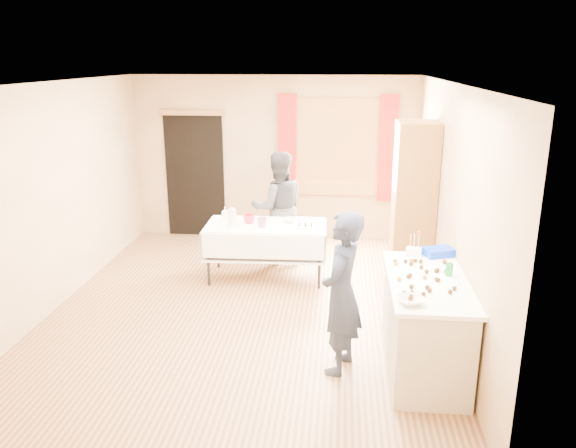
# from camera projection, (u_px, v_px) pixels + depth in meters

# --- Properties ---
(floor) EXTENTS (4.50, 5.50, 0.02)m
(floor) POSITION_uv_depth(u_px,v_px,m) (248.00, 307.00, 6.71)
(floor) COLOR #9E7047
(floor) RESTS_ON ground
(ceiling) EXTENTS (4.50, 5.50, 0.02)m
(ceiling) POSITION_uv_depth(u_px,v_px,m) (243.00, 82.00, 5.96)
(ceiling) COLOR white
(ceiling) RESTS_ON floor
(wall_back) EXTENTS (4.50, 0.02, 2.60)m
(wall_back) POSITION_uv_depth(u_px,v_px,m) (274.00, 159.00, 8.97)
(wall_back) COLOR tan
(wall_back) RESTS_ON floor
(wall_front) EXTENTS (4.50, 0.02, 2.60)m
(wall_front) POSITION_uv_depth(u_px,v_px,m) (175.00, 304.00, 3.71)
(wall_front) COLOR tan
(wall_front) RESTS_ON floor
(wall_left) EXTENTS (0.02, 5.50, 2.60)m
(wall_left) POSITION_uv_depth(u_px,v_px,m) (54.00, 196.00, 6.54)
(wall_left) COLOR tan
(wall_left) RESTS_ON floor
(wall_right) EXTENTS (0.02, 5.50, 2.60)m
(wall_right) POSITION_uv_depth(u_px,v_px,m) (449.00, 206.00, 6.13)
(wall_right) COLOR tan
(wall_right) RESTS_ON floor
(window_frame) EXTENTS (1.32, 0.06, 1.52)m
(window_frame) POSITION_uv_depth(u_px,v_px,m) (337.00, 147.00, 8.78)
(window_frame) COLOR olive
(window_frame) RESTS_ON wall_back
(window_pane) EXTENTS (1.20, 0.02, 1.40)m
(window_pane) POSITION_uv_depth(u_px,v_px,m) (337.00, 148.00, 8.77)
(window_pane) COLOR white
(window_pane) RESTS_ON wall_back
(curtain_left) EXTENTS (0.28, 0.06, 1.65)m
(curtain_left) POSITION_uv_depth(u_px,v_px,m) (287.00, 147.00, 8.81)
(curtain_left) COLOR #A91F1A
(curtain_left) RESTS_ON wall_back
(curtain_right) EXTENTS (0.28, 0.06, 1.65)m
(curtain_right) POSITION_uv_depth(u_px,v_px,m) (388.00, 149.00, 8.67)
(curtain_right) COLOR #A91F1A
(curtain_right) RESTS_ON wall_back
(doorway) EXTENTS (0.95, 0.04, 2.00)m
(doorway) POSITION_uv_depth(u_px,v_px,m) (195.00, 176.00, 9.15)
(doorway) COLOR black
(doorway) RESTS_ON floor
(door_lintel) EXTENTS (1.05, 0.06, 0.08)m
(door_lintel) POSITION_uv_depth(u_px,v_px,m) (191.00, 113.00, 8.83)
(door_lintel) COLOR olive
(door_lintel) RESTS_ON wall_back
(cabinet) EXTENTS (0.50, 0.60, 2.11)m
(cabinet) POSITION_uv_depth(u_px,v_px,m) (413.00, 206.00, 7.07)
(cabinet) COLOR brown
(cabinet) RESTS_ON floor
(counter) EXTENTS (0.72, 1.51, 0.91)m
(counter) POSITION_uv_depth(u_px,v_px,m) (425.00, 325.00, 5.26)
(counter) COLOR #BEB79B
(counter) RESTS_ON floor
(party_table) EXTENTS (1.61, 0.86, 0.75)m
(party_table) POSITION_uv_depth(u_px,v_px,m) (266.00, 246.00, 7.47)
(party_table) COLOR black
(party_table) RESTS_ON floor
(chair) EXTENTS (0.50, 0.50, 0.98)m
(chair) POSITION_uv_depth(u_px,v_px,m) (285.00, 233.00, 8.52)
(chair) COLOR black
(chair) RESTS_ON floor
(girl) EXTENTS (0.77, 0.68, 1.56)m
(girl) POSITION_uv_depth(u_px,v_px,m) (342.00, 293.00, 5.16)
(girl) COLOR #1D243C
(girl) RESTS_ON floor
(woman) EXTENTS (1.11, 1.03, 1.61)m
(woman) POSITION_uv_depth(u_px,v_px,m) (278.00, 208.00, 7.98)
(woman) COLOR black
(woman) RESTS_ON floor
(soda_can) EXTENTS (0.08, 0.08, 0.12)m
(soda_can) POSITION_uv_depth(u_px,v_px,m) (449.00, 269.00, 5.20)
(soda_can) COLOR #137C28
(soda_can) RESTS_ON counter
(mixing_bowl) EXTENTS (0.33, 0.33, 0.05)m
(mixing_bowl) POSITION_uv_depth(u_px,v_px,m) (411.00, 300.00, 4.62)
(mixing_bowl) COLOR white
(mixing_bowl) RESTS_ON counter
(foam_block) EXTENTS (0.17, 0.13, 0.08)m
(foam_block) POSITION_uv_depth(u_px,v_px,m) (414.00, 252.00, 5.74)
(foam_block) COLOR white
(foam_block) RESTS_ON counter
(blue_basket) EXTENTS (0.35, 0.29, 0.08)m
(blue_basket) POSITION_uv_depth(u_px,v_px,m) (439.00, 252.00, 5.73)
(blue_basket) COLOR #0D32D6
(blue_basket) RESTS_ON counter
(pitcher) EXTENTS (0.11, 0.11, 0.22)m
(pitcher) POSITION_uv_depth(u_px,v_px,m) (232.00, 218.00, 7.26)
(pitcher) COLOR silver
(pitcher) RESTS_ON party_table
(cup_red) EXTENTS (0.17, 0.17, 0.12)m
(cup_red) POSITION_uv_depth(u_px,v_px,m) (249.00, 219.00, 7.42)
(cup_red) COLOR red
(cup_red) RESTS_ON party_table
(cup_rainbow) EXTENTS (0.22, 0.22, 0.12)m
(cup_rainbow) POSITION_uv_depth(u_px,v_px,m) (262.00, 222.00, 7.24)
(cup_rainbow) COLOR red
(cup_rainbow) RESTS_ON party_table
(small_bowl) EXTENTS (0.23, 0.23, 0.05)m
(small_bowl) POSITION_uv_depth(u_px,v_px,m) (290.00, 220.00, 7.46)
(small_bowl) COLOR white
(small_bowl) RESTS_ON party_table
(pastry_tray) EXTENTS (0.30, 0.23, 0.02)m
(pastry_tray) POSITION_uv_depth(u_px,v_px,m) (305.00, 226.00, 7.25)
(pastry_tray) COLOR white
(pastry_tray) RESTS_ON party_table
(bottle) EXTENTS (0.09, 0.09, 0.17)m
(bottle) POSITION_uv_depth(u_px,v_px,m) (225.00, 213.00, 7.57)
(bottle) COLOR white
(bottle) RESTS_ON party_table
(cake_balls) EXTENTS (0.53, 0.98, 0.04)m
(cake_balls) POSITION_uv_depth(u_px,v_px,m) (423.00, 276.00, 5.16)
(cake_balls) COLOR #3F2314
(cake_balls) RESTS_ON counter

